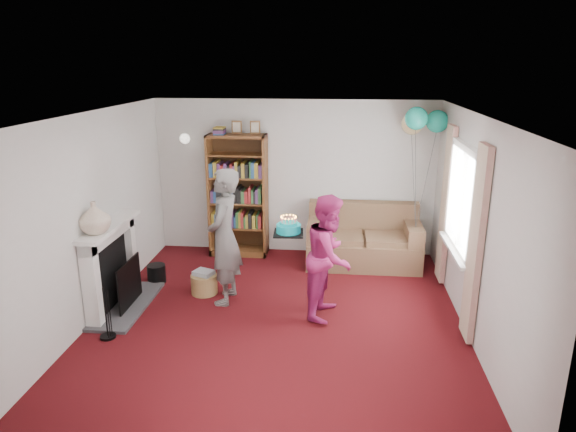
# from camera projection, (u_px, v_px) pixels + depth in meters

# --- Properties ---
(ground) EXTENTS (5.00, 5.00, 0.00)m
(ground) POSITION_uv_depth(u_px,v_px,m) (277.00, 321.00, 6.30)
(ground) COLOR #37080C
(ground) RESTS_ON ground
(wall_back) EXTENTS (4.50, 0.02, 2.50)m
(wall_back) POSITION_uv_depth(u_px,v_px,m) (295.00, 178.00, 8.33)
(wall_back) COLOR silver
(wall_back) RESTS_ON ground
(wall_left) EXTENTS (0.02, 5.00, 2.50)m
(wall_left) POSITION_uv_depth(u_px,v_px,m) (90.00, 219.00, 6.15)
(wall_left) COLOR silver
(wall_left) RESTS_ON ground
(wall_right) EXTENTS (0.02, 5.00, 2.50)m
(wall_right) POSITION_uv_depth(u_px,v_px,m) (477.00, 230.00, 5.73)
(wall_right) COLOR silver
(wall_right) RESTS_ON ground
(ceiling) EXTENTS (4.50, 5.00, 0.01)m
(ceiling) POSITION_uv_depth(u_px,v_px,m) (276.00, 115.00, 5.58)
(ceiling) COLOR white
(ceiling) RESTS_ON wall_back
(fireplace) EXTENTS (0.55, 1.80, 1.12)m
(fireplace) POSITION_uv_depth(u_px,v_px,m) (116.00, 270.00, 6.53)
(fireplace) COLOR #3F3F42
(fireplace) RESTS_ON ground
(window_bay) EXTENTS (0.14, 2.02, 2.20)m
(window_bay) POSITION_uv_depth(u_px,v_px,m) (460.00, 219.00, 6.32)
(window_bay) COLOR white
(window_bay) RESTS_ON ground
(wall_sconce) EXTENTS (0.16, 0.23, 0.16)m
(wall_sconce) POSITION_uv_depth(u_px,v_px,m) (185.00, 139.00, 8.17)
(wall_sconce) COLOR gold
(wall_sconce) RESTS_ON ground
(bookcase) EXTENTS (0.93, 0.42, 2.18)m
(bookcase) POSITION_uv_depth(u_px,v_px,m) (238.00, 197.00, 8.30)
(bookcase) COLOR #472B14
(bookcase) RESTS_ON ground
(sofa) EXTENTS (1.74, 0.92, 0.92)m
(sofa) POSITION_uv_depth(u_px,v_px,m) (363.00, 241.00, 8.07)
(sofa) COLOR brown
(sofa) RESTS_ON ground
(wicker_basket) EXTENTS (0.36, 0.36, 0.33)m
(wicker_basket) POSITION_uv_depth(u_px,v_px,m) (204.00, 283.00, 7.03)
(wicker_basket) COLOR #A27B4B
(wicker_basket) RESTS_ON ground
(person_striped) EXTENTS (0.45, 0.67, 1.79)m
(person_striped) POSITION_uv_depth(u_px,v_px,m) (224.00, 237.00, 6.60)
(person_striped) COLOR black
(person_striped) RESTS_ON ground
(person_magenta) EXTENTS (0.75, 0.87, 1.55)m
(person_magenta) POSITION_uv_depth(u_px,v_px,m) (329.00, 256.00, 6.27)
(person_magenta) COLOR #A82160
(person_magenta) RESTS_ON ground
(birthday_cake) EXTENTS (0.36, 0.36, 0.22)m
(birthday_cake) POSITION_uv_depth(u_px,v_px,m) (289.00, 229.00, 6.20)
(birthday_cake) COLOR black
(birthday_cake) RESTS_ON ground
(balloons) EXTENTS (0.66, 0.71, 1.77)m
(balloons) POSITION_uv_depth(u_px,v_px,m) (422.00, 121.00, 7.51)
(balloons) COLOR #3F3F3F
(balloons) RESTS_ON ground
(mantel_vase) EXTENTS (0.39, 0.39, 0.38)m
(mantel_vase) POSITION_uv_depth(u_px,v_px,m) (94.00, 218.00, 5.97)
(mantel_vase) COLOR beige
(mantel_vase) RESTS_ON fireplace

